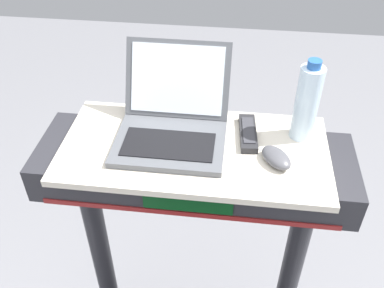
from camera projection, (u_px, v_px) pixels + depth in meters
name	position (u px, v px, depth m)	size (l,w,h in m)	color
desk_board	(194.00, 149.00, 1.20)	(0.74, 0.37, 0.02)	beige
laptop	(172.00, 122.00, 1.21)	(0.30, 0.33, 0.22)	#515459
computer_mouse	(276.00, 158.00, 1.13)	(0.06, 0.10, 0.03)	#4C4C51
water_bottle	(307.00, 103.00, 1.16)	(0.07, 0.07, 0.24)	silver
tv_remote	(248.00, 133.00, 1.23)	(0.06, 0.16, 0.02)	#232326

